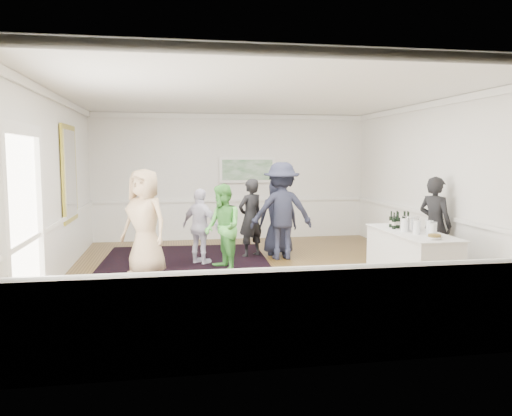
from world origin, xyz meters
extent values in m
plane|color=brown|center=(0.00, 0.00, 0.00)|extent=(8.00, 8.00, 0.00)
cube|color=white|center=(0.00, 0.00, 3.20)|extent=(7.00, 8.00, 0.02)
cube|color=white|center=(-3.50, 0.00, 1.60)|extent=(0.02, 8.00, 3.20)
cube|color=white|center=(3.50, 0.00, 1.60)|extent=(0.02, 8.00, 3.20)
cube|color=white|center=(0.00, 4.00, 1.60)|extent=(7.00, 0.02, 3.20)
cube|color=white|center=(0.00, -4.00, 1.60)|extent=(7.00, 0.02, 3.20)
cube|color=gold|center=(-3.46, 1.30, 1.80)|extent=(0.04, 1.25, 1.85)
cube|color=white|center=(-3.43, 1.30, 1.80)|extent=(0.01, 1.05, 1.65)
cube|color=white|center=(-3.43, -2.72, 1.20)|extent=(0.10, 0.14, 2.40)
cube|color=white|center=(-3.43, -1.08, 1.20)|extent=(0.10, 0.14, 2.40)
cube|color=white|center=(-3.43, -1.90, 2.48)|extent=(0.10, 1.78, 0.16)
cube|color=white|center=(-3.46, -1.90, 1.20)|extent=(0.02, 1.50, 2.40)
cube|color=white|center=(0.40, 3.95, 1.78)|extent=(1.44, 0.05, 0.66)
cube|color=#276A32|center=(0.40, 3.92, 1.78)|extent=(1.30, 0.01, 0.52)
cube|color=black|center=(-1.30, 0.89, 0.01)|extent=(3.49, 4.49, 0.02)
cube|color=silver|center=(2.47, -0.92, 0.42)|extent=(0.75, 2.07, 0.85)
cube|color=silver|center=(2.47, -0.92, 0.85)|extent=(0.81, 2.13, 0.02)
imported|color=black|center=(3.20, -0.38, 0.88)|extent=(0.67, 0.77, 1.77)
imported|color=tan|center=(-2.01, 0.30, 0.96)|extent=(1.11, 1.05, 1.91)
imported|color=green|center=(-0.61, 0.42, 0.81)|extent=(0.80, 0.92, 1.62)
imported|color=silver|center=(-0.98, 1.06, 0.75)|extent=(0.90, 0.86, 1.50)
imported|color=#212437|center=(0.71, 1.30, 1.00)|extent=(1.31, 0.76, 2.01)
imported|color=black|center=(0.11, 1.61, 0.83)|extent=(0.72, 0.64, 1.66)
imported|color=#212437|center=(0.73, 1.74, 0.84)|extent=(0.88, 0.62, 1.69)
cylinder|color=#62A43A|center=(2.42, -1.19, 0.98)|extent=(0.12, 0.12, 0.24)
cylinder|color=#E5435A|center=(2.63, -1.22, 0.98)|extent=(0.12, 0.12, 0.24)
cylinder|color=#68AF3E|center=(2.33, -0.93, 0.98)|extent=(0.12, 0.12, 0.24)
cylinder|color=white|center=(2.54, -1.48, 0.98)|extent=(0.12, 0.12, 0.24)
cylinder|color=gold|center=(2.59, -1.40, 0.98)|extent=(0.12, 0.12, 0.24)
cylinder|color=silver|center=(2.52, -0.81, 0.98)|extent=(0.26, 0.26, 0.24)
imported|color=white|center=(2.44, -1.72, 0.89)|extent=(0.24, 0.24, 0.06)
cylinder|color=olive|center=(2.44, -1.72, 0.92)|extent=(0.19, 0.19, 0.04)
camera|label=1|loc=(-1.55, -8.71, 2.14)|focal=35.00mm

